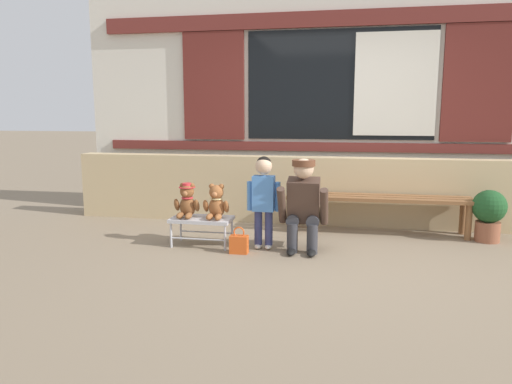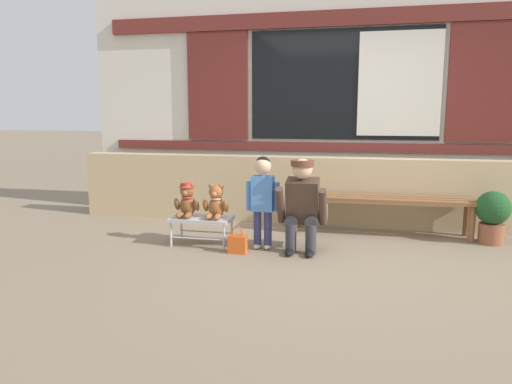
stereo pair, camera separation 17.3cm
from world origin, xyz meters
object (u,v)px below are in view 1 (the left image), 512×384
object	(u,v)px
wooden_bench_long	(378,202)
child_standing	(264,192)
teddy_bear_with_hat	(187,201)
teddy_bear_plain	(216,203)
small_display_bench	(202,221)
potted_plant	(489,213)
handbag_on_ground	(239,244)
adult_crouching	(304,205)

from	to	relation	value
wooden_bench_long	child_standing	distance (m)	1.50
teddy_bear_with_hat	teddy_bear_plain	size ratio (longest dim) A/B	1.00
small_display_bench	potted_plant	size ratio (longest dim) A/B	1.12
teddy_bear_with_hat	potted_plant	bearing A→B (deg)	12.86
child_standing	handbag_on_ground	xyz separation A→B (m)	(-0.21, -0.22, -0.50)
small_display_bench	handbag_on_ground	world-z (taller)	small_display_bench
handbag_on_ground	potted_plant	distance (m)	2.75
teddy_bear_plain	child_standing	world-z (taller)	child_standing
teddy_bear_plain	child_standing	distance (m)	0.52
wooden_bench_long	child_standing	world-z (taller)	child_standing
wooden_bench_long	teddy_bear_with_hat	xyz separation A→B (m)	(-2.02, -0.88, 0.10)
potted_plant	adult_crouching	bearing A→B (deg)	-159.14
adult_crouching	handbag_on_ground	size ratio (longest dim) A/B	3.49
handbag_on_ground	child_standing	bearing A→B (deg)	45.51
child_standing	teddy_bear_plain	bearing A→B (deg)	179.82
wooden_bench_long	handbag_on_ground	xyz separation A→B (m)	(-1.41, -1.10, -0.28)
adult_crouching	handbag_on_ground	world-z (taller)	adult_crouching
teddy_bear_plain	potted_plant	bearing A→B (deg)	14.26
wooden_bench_long	adult_crouching	distance (m)	1.19
adult_crouching	handbag_on_ground	distance (m)	0.77
teddy_bear_plain	potted_plant	world-z (taller)	teddy_bear_plain
wooden_bench_long	teddy_bear_with_hat	world-z (taller)	teddy_bear_with_hat
potted_plant	teddy_bear_plain	bearing A→B (deg)	-165.74
child_standing	adult_crouching	world-z (taller)	child_standing
teddy_bear_with_hat	adult_crouching	world-z (taller)	adult_crouching
teddy_bear_plain	potted_plant	size ratio (longest dim) A/B	0.64
teddy_bear_plain	child_standing	size ratio (longest dim) A/B	0.38
teddy_bear_with_hat	child_standing	size ratio (longest dim) A/B	0.38
adult_crouching	potted_plant	size ratio (longest dim) A/B	1.67
wooden_bench_long	teddy_bear_plain	size ratio (longest dim) A/B	5.78
teddy_bear_plain	handbag_on_ground	distance (m)	0.52
potted_plant	wooden_bench_long	bearing A→B (deg)	172.56
adult_crouching	handbag_on_ground	bearing A→B (deg)	-161.99
teddy_bear_with_hat	child_standing	xyz separation A→B (m)	(0.82, -0.00, 0.12)
wooden_bench_long	adult_crouching	xyz separation A→B (m)	(-0.78, -0.89, 0.11)
teddy_bear_plain	adult_crouching	bearing A→B (deg)	-0.77
small_display_bench	child_standing	bearing A→B (deg)	-0.01
wooden_bench_long	teddy_bear_plain	bearing A→B (deg)	-152.58
wooden_bench_long	potted_plant	xyz separation A→B (m)	(1.17, -0.15, -0.05)
teddy_bear_with_hat	child_standing	distance (m)	0.83
teddy_bear_plain	handbag_on_ground	size ratio (longest dim) A/B	1.34
small_display_bench	child_standing	distance (m)	0.74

